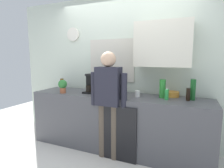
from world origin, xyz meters
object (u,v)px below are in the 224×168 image
object	(u,v)px
coffee_maker	(91,84)
cup_white_mug	(137,94)
bottle_amber_beer	(62,85)
cup_terracotta_mug	(110,90)
bottle_clear_soda	(162,89)
person_at_sink	(108,96)
mixing_bowl	(172,94)
bottle_green_wine	(193,90)
bottle_dark_sauce	(188,94)
potted_plant	(63,85)
dish_soap	(167,94)
bottle_olive_oil	(123,88)

from	to	relation	value
coffee_maker	cup_white_mug	size ratio (longest dim) A/B	3.47
bottle_amber_beer	cup_terracotta_mug	world-z (taller)	bottle_amber_beer
bottle_clear_soda	person_at_sink	world-z (taller)	person_at_sink
mixing_bowl	cup_terracotta_mug	bearing A→B (deg)	-175.61
bottle_green_wine	person_at_sink	size ratio (longest dim) A/B	0.19
bottle_dark_sauce	cup_terracotta_mug	distance (m)	1.26
bottle_dark_sauce	person_at_sink	distance (m)	1.12
potted_plant	dish_soap	size ratio (longest dim) A/B	1.28
bottle_green_wine	mixing_bowl	xyz separation A→B (m)	(-0.29, 0.12, -0.11)
bottle_olive_oil	bottle_dark_sauce	bearing A→B (deg)	0.77
bottle_amber_beer	bottle_dark_sauce	xyz separation A→B (m)	(2.10, 0.09, -0.02)
dish_soap	cup_white_mug	bearing A→B (deg)	177.47
mixing_bowl	dish_soap	bearing A→B (deg)	-100.78
cup_white_mug	potted_plant	bearing A→B (deg)	-170.52
bottle_amber_beer	bottle_green_wine	size ratio (longest dim) A/B	0.77
cup_terracotta_mug	person_at_sink	size ratio (longest dim) A/B	0.06
bottle_olive_oil	bottle_dark_sauce	distance (m)	0.96
bottle_green_wine	bottle_dark_sauce	distance (m)	0.12
dish_soap	potted_plant	bearing A→B (deg)	-173.58
bottle_amber_beer	bottle_olive_oil	distance (m)	1.15
bottle_amber_beer	bottle_clear_soda	bearing A→B (deg)	4.77
bottle_green_wine	bottle_clear_soda	bearing A→B (deg)	-177.07
bottle_clear_soda	person_at_sink	xyz separation A→B (m)	(-0.71, -0.39, -0.10)
potted_plant	cup_terracotta_mug	bearing A→B (deg)	26.64
cup_terracotta_mug	mixing_bowl	xyz separation A→B (m)	(1.02, 0.08, -0.01)
bottle_clear_soda	person_at_sink	distance (m)	0.82
cup_terracotta_mug	potted_plant	xyz separation A→B (m)	(-0.72, -0.36, 0.09)
bottle_amber_beer	person_at_sink	size ratio (longest dim) A/B	0.14
cup_white_mug	bottle_amber_beer	bearing A→B (deg)	-177.45
bottle_clear_soda	cup_white_mug	size ratio (longest dim) A/B	2.95
bottle_amber_beer	cup_terracotta_mug	size ratio (longest dim) A/B	2.50
potted_plant	person_at_sink	size ratio (longest dim) A/B	0.14
cup_terracotta_mug	bottle_dark_sauce	bearing A→B (deg)	-5.80
potted_plant	cup_white_mug	bearing A→B (deg)	9.48
bottle_amber_beer	bottle_dark_sauce	world-z (taller)	bottle_amber_beer
bottle_amber_beer	dish_soap	xyz separation A→B (m)	(1.82, 0.04, -0.04)
coffee_maker	mixing_bowl	bearing A→B (deg)	9.73
bottle_green_wine	potted_plant	size ratio (longest dim) A/B	1.30
cup_white_mug	bottle_green_wine	bearing A→B (deg)	7.72
bottle_amber_beer	potted_plant	size ratio (longest dim) A/B	1.00
bottle_dark_sauce	dish_soap	bearing A→B (deg)	-171.38
cup_terracotta_mug	mixing_bowl	size ratio (longest dim) A/B	0.42
cup_white_mug	bottle_clear_soda	bearing A→B (deg)	13.14
coffee_maker	dish_soap	world-z (taller)	coffee_maker
bottle_amber_beer	bottle_olive_oil	world-z (taller)	bottle_olive_oil
bottle_dark_sauce	potted_plant	size ratio (longest dim) A/B	0.78
cup_terracotta_mug	bottle_green_wine	bearing A→B (deg)	-1.99
bottle_green_wine	mixing_bowl	distance (m)	0.34
cup_white_mug	dish_soap	world-z (taller)	dish_soap
coffee_maker	bottle_green_wine	distance (m)	1.61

